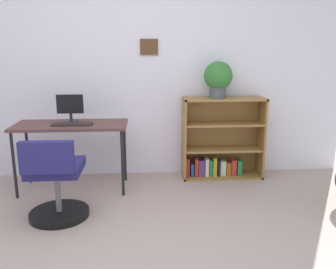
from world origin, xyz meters
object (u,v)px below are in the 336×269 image
desk (71,129)px  bookshelf_low (220,142)px  monitor (70,108)px  potted_plant_on_shelf (218,78)px  office_chair (56,184)px  keyboard (72,124)px

desk → bookshelf_low: bearing=10.6°
desk → monitor: 0.23m
desk → potted_plant_on_shelf: 1.66m
bookshelf_low → potted_plant_on_shelf: (-0.06, -0.06, 0.74)m
desk → monitor: bearing=97.9°
monitor → office_chair: bearing=-90.2°
keyboard → bookshelf_low: bearing=13.1°
desk → keyboard: keyboard is taller
keyboard → office_chair: size_ratio=0.53×
desk → potted_plant_on_shelf: (1.56, 0.25, 0.50)m
desk → keyboard: size_ratio=2.84×
office_chair → bookshelf_low: 1.92m
office_chair → potted_plant_on_shelf: potted_plant_on_shelf is taller
monitor → keyboard: (0.04, -0.15, -0.15)m
monitor → potted_plant_on_shelf: potted_plant_on_shelf is taller
bookshelf_low → potted_plant_on_shelf: size_ratio=2.31×
desk → keyboard: 0.10m
potted_plant_on_shelf → keyboard: bearing=-168.4°
desk → bookshelf_low: 1.67m
desk → office_chair: 0.76m
keyboard → bookshelf_low: (1.60, 0.37, -0.31)m
office_chair → desk: bearing=88.9°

